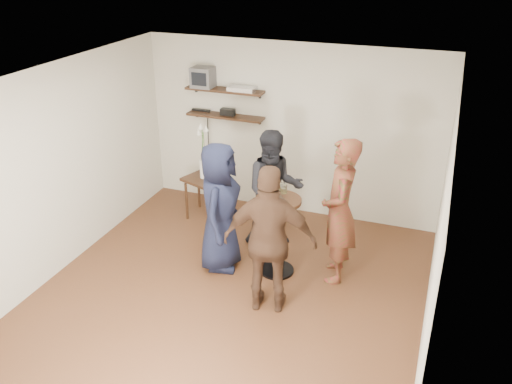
{
  "coord_description": "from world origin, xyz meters",
  "views": [
    {
      "loc": [
        2.17,
        -4.86,
        3.93
      ],
      "look_at": [
        0.23,
        0.4,
        1.26
      ],
      "focal_mm": 38.0,
      "sensor_mm": 36.0,
      "label": 1
    }
  ],
  "objects_px": {
    "person_dark": "(274,189)",
    "person_navy": "(220,207)",
    "person_plaid": "(340,211)",
    "crt_monitor": "(203,77)",
    "radio": "(228,112)",
    "dvd_deck": "(242,89)",
    "drinks_table": "(278,226)",
    "person_brown": "(270,241)",
    "side_table": "(205,184)"
  },
  "relations": [
    {
      "from": "person_navy",
      "to": "person_plaid",
      "type": "bearing_deg",
      "value": -87.63
    },
    {
      "from": "radio",
      "to": "drinks_table",
      "type": "bearing_deg",
      "value": -50.45
    },
    {
      "from": "radio",
      "to": "side_table",
      "type": "xyz_separation_m",
      "value": [
        -0.18,
        -0.53,
        -0.99
      ]
    },
    {
      "from": "dvd_deck",
      "to": "crt_monitor",
      "type": "bearing_deg",
      "value": 180.0
    },
    {
      "from": "side_table",
      "to": "person_navy",
      "type": "xyz_separation_m",
      "value": [
        0.78,
        -1.2,
        0.32
      ]
    },
    {
      "from": "crt_monitor",
      "to": "person_plaid",
      "type": "relative_size",
      "value": 0.17
    },
    {
      "from": "side_table",
      "to": "person_dark",
      "type": "height_order",
      "value": "person_dark"
    },
    {
      "from": "person_dark",
      "to": "person_brown",
      "type": "distance_m",
      "value": 1.48
    },
    {
      "from": "person_dark",
      "to": "person_brown",
      "type": "height_order",
      "value": "person_brown"
    },
    {
      "from": "crt_monitor",
      "to": "drinks_table",
      "type": "relative_size",
      "value": 0.31
    },
    {
      "from": "crt_monitor",
      "to": "person_brown",
      "type": "bearing_deg",
      "value": -51.5
    },
    {
      "from": "person_navy",
      "to": "person_brown",
      "type": "relative_size",
      "value": 0.96
    },
    {
      "from": "side_table",
      "to": "drinks_table",
      "type": "xyz_separation_m",
      "value": [
        1.52,
        -1.1,
        0.14
      ]
    },
    {
      "from": "person_brown",
      "to": "crt_monitor",
      "type": "bearing_deg",
      "value": -62.91
    },
    {
      "from": "dvd_deck",
      "to": "person_navy",
      "type": "bearing_deg",
      "value": -77.99
    },
    {
      "from": "crt_monitor",
      "to": "person_brown",
      "type": "relative_size",
      "value": 0.18
    },
    {
      "from": "person_plaid",
      "to": "person_navy",
      "type": "height_order",
      "value": "person_plaid"
    },
    {
      "from": "drinks_table",
      "to": "person_brown",
      "type": "bearing_deg",
      "value": -78.58
    },
    {
      "from": "person_brown",
      "to": "person_plaid",
      "type": "bearing_deg",
      "value": -134.4
    },
    {
      "from": "drinks_table",
      "to": "crt_monitor",
      "type": "bearing_deg",
      "value": 136.71
    },
    {
      "from": "radio",
      "to": "side_table",
      "type": "bearing_deg",
      "value": -108.46
    },
    {
      "from": "crt_monitor",
      "to": "side_table",
      "type": "bearing_deg",
      "value": -68.71
    },
    {
      "from": "dvd_deck",
      "to": "person_dark",
      "type": "height_order",
      "value": "dvd_deck"
    },
    {
      "from": "drinks_table",
      "to": "person_dark",
      "type": "xyz_separation_m",
      "value": [
        -0.28,
        0.69,
        0.16
      ]
    },
    {
      "from": "side_table",
      "to": "person_navy",
      "type": "distance_m",
      "value": 1.47
    },
    {
      "from": "crt_monitor",
      "to": "dvd_deck",
      "type": "bearing_deg",
      "value": 0.0
    },
    {
      "from": "radio",
      "to": "drinks_table",
      "type": "relative_size",
      "value": 0.21
    },
    {
      "from": "person_navy",
      "to": "radio",
      "type": "bearing_deg",
      "value": 11.48
    },
    {
      "from": "person_brown",
      "to": "side_table",
      "type": "bearing_deg",
      "value": -59.02
    },
    {
      "from": "side_table",
      "to": "radio",
      "type": "bearing_deg",
      "value": 71.54
    },
    {
      "from": "person_dark",
      "to": "person_navy",
      "type": "relative_size",
      "value": 0.97
    },
    {
      "from": "person_dark",
      "to": "person_brown",
      "type": "relative_size",
      "value": 0.93
    },
    {
      "from": "dvd_deck",
      "to": "drinks_table",
      "type": "distance_m",
      "value": 2.32
    },
    {
      "from": "person_dark",
      "to": "person_plaid",
      "type": "bearing_deg",
      "value": -49.82
    },
    {
      "from": "person_dark",
      "to": "side_table",
      "type": "bearing_deg",
      "value": 139.47
    },
    {
      "from": "person_navy",
      "to": "dvd_deck",
      "type": "bearing_deg",
      "value": 4.14
    },
    {
      "from": "side_table",
      "to": "person_plaid",
      "type": "distance_m",
      "value": 2.46
    },
    {
      "from": "drinks_table",
      "to": "person_dark",
      "type": "bearing_deg",
      "value": 112.25
    },
    {
      "from": "side_table",
      "to": "person_brown",
      "type": "distance_m",
      "value": 2.5
    },
    {
      "from": "radio",
      "to": "person_plaid",
      "type": "bearing_deg",
      "value": -35.29
    },
    {
      "from": "crt_monitor",
      "to": "dvd_deck",
      "type": "relative_size",
      "value": 0.8
    },
    {
      "from": "crt_monitor",
      "to": "radio",
      "type": "height_order",
      "value": "crt_monitor"
    },
    {
      "from": "person_plaid",
      "to": "person_dark",
      "type": "distance_m",
      "value": 1.14
    },
    {
      "from": "crt_monitor",
      "to": "radio",
      "type": "distance_m",
      "value": 0.63
    },
    {
      "from": "side_table",
      "to": "person_plaid",
      "type": "bearing_deg",
      "value": -22.6
    },
    {
      "from": "dvd_deck",
      "to": "radio",
      "type": "distance_m",
      "value": 0.45
    },
    {
      "from": "person_plaid",
      "to": "person_dark",
      "type": "bearing_deg",
      "value": -130.18
    },
    {
      "from": "crt_monitor",
      "to": "person_dark",
      "type": "bearing_deg",
      "value": -33.0
    },
    {
      "from": "side_table",
      "to": "drinks_table",
      "type": "height_order",
      "value": "drinks_table"
    },
    {
      "from": "side_table",
      "to": "person_plaid",
      "type": "xyz_separation_m",
      "value": [
        2.25,
        -0.94,
        0.39
      ]
    }
  ]
}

